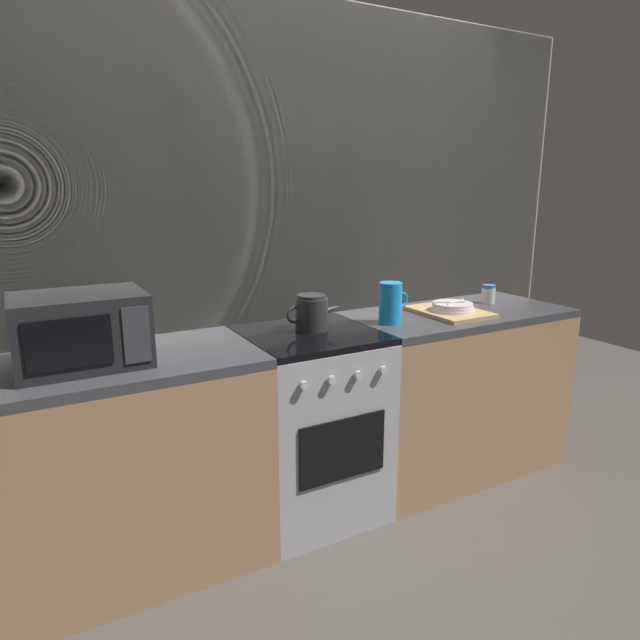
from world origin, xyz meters
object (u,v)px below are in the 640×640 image
Objects in this scene: kettle at (312,313)px; spice_jar at (488,294)px; microwave at (81,330)px; stove_unit at (310,424)px; pitcher at (391,303)px; dish_pile at (451,310)px.

kettle is 2.71× the size of spice_jar.
microwave is 0.99m from kettle.
stove_unit is 0.70m from pitcher.
dish_pile is (0.79, -0.06, -0.06)m from kettle.
pitcher is (0.40, -0.07, 0.02)m from kettle.
spice_jar is (0.37, 0.11, 0.03)m from dish_pile.
pitcher is (0.42, -0.04, 0.55)m from stove_unit.
spice_jar is at bearing 3.61° from stove_unit.
microwave is at bearing 179.27° from dish_pile.
pitcher reaches higher than spice_jar.
spice_jar is (1.19, 0.08, 0.50)m from stove_unit.
stove_unit is at bearing 177.58° from dish_pile.
kettle is 0.71× the size of dish_pile.
stove_unit is 0.53m from kettle.
spice_jar reaches higher than dish_pile.
microwave is 1.15× the size of dish_pile.
microwave is 2.15m from spice_jar.
pitcher reaches higher than kettle.
kettle is (0.03, 0.03, 0.53)m from stove_unit.
spice_jar reaches higher than stove_unit.
microwave reaches higher than stove_unit.
stove_unit is at bearing -134.51° from kettle.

